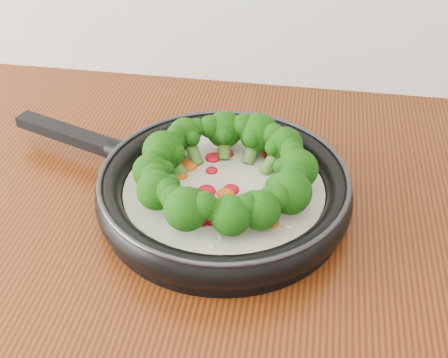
# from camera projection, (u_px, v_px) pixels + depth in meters

# --- Properties ---
(skillet) EXTENTS (0.57, 0.44, 0.10)m
(skillet) POSITION_uv_depth(u_px,v_px,m) (223.00, 185.00, 0.79)
(skillet) COLOR black
(skillet) RESTS_ON counter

